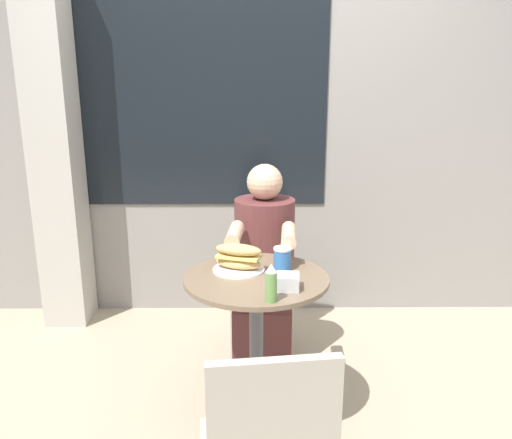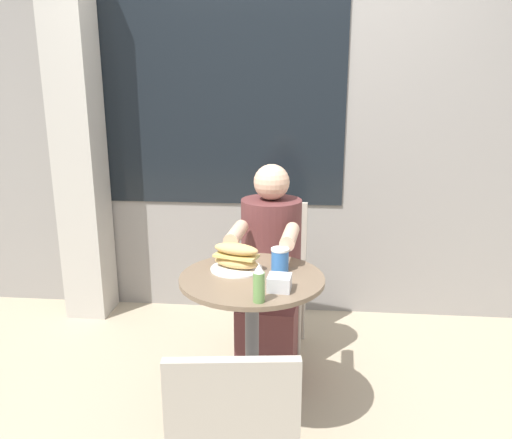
{
  "view_description": "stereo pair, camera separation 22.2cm",
  "coord_description": "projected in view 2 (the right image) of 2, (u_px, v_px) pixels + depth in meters",
  "views": [
    {
      "loc": [
        -0.02,
        -1.96,
        1.52
      ],
      "look_at": [
        0.0,
        0.18,
        0.95
      ],
      "focal_mm": 35.0,
      "sensor_mm": 36.0,
      "label": 1
    },
    {
      "loc": [
        0.2,
        -1.96,
        1.52
      ],
      "look_at": [
        0.0,
        0.18,
        0.95
      ],
      "focal_mm": 35.0,
      "sensor_mm": 36.0,
      "label": 2
    }
  ],
  "objects": [
    {
      "name": "napkin_box",
      "position": [
        279.0,
        283.0,
        1.95
      ],
      "size": [
        0.1,
        0.1,
        0.06
      ],
      "rotation": [
        0.0,
        0.0,
        -0.08
      ],
      "color": "silver",
      "rests_on": "cafe_table"
    },
    {
      "name": "ground_plane",
      "position": [
        252.0,
        429.0,
        2.29
      ],
      "size": [
        8.0,
        8.0,
        0.0
      ],
      "primitive_type": "plane",
      "color": "tan"
    },
    {
      "name": "condiment_bottle",
      "position": [
        259.0,
        284.0,
        1.83
      ],
      "size": [
        0.04,
        0.04,
        0.15
      ],
      "color": "#66934C",
      "rests_on": "cafe_table"
    },
    {
      "name": "seated_diner",
      "position": [
        270.0,
        287.0,
        2.62
      ],
      "size": [
        0.35,
        0.57,
        1.15
      ],
      "rotation": [
        0.0,
        0.0,
        3.07
      ],
      "color": "brown",
      "rests_on": "ground_plane"
    },
    {
      "name": "sandwich_on_plate",
      "position": [
        236.0,
        258.0,
        2.16
      ],
      "size": [
        0.23,
        0.23,
        0.12
      ],
      "rotation": [
        0.0,
        0.0,
        -0.3
      ],
      "color": "white",
      "rests_on": "cafe_table"
    },
    {
      "name": "lattice_pillar",
      "position": [
        78.0,
        139.0,
        3.21
      ],
      "size": [
        0.27,
        0.27,
        2.4
      ],
      "color": "#B2ADA3",
      "rests_on": "ground_plane"
    },
    {
      "name": "diner_chair",
      "position": [
        275.0,
        262.0,
        2.95
      ],
      "size": [
        0.41,
        0.41,
        0.87
      ],
      "rotation": [
        0.0,
        0.0,
        3.07
      ],
      "color": "#ADA393",
      "rests_on": "ground_plane"
    },
    {
      "name": "cafe_table",
      "position": [
        252.0,
        322.0,
        2.15
      ],
      "size": [
        0.61,
        0.61,
        0.75
      ],
      "color": "brown",
      "rests_on": "ground_plane"
    },
    {
      "name": "storefront_wall",
      "position": [
        272.0,
        107.0,
        3.23
      ],
      "size": [
        8.0,
        0.09,
        2.8
      ],
      "color": "gray",
      "rests_on": "ground_plane"
    },
    {
      "name": "drink_cup",
      "position": [
        280.0,
        260.0,
        2.15
      ],
      "size": [
        0.08,
        0.08,
        0.1
      ],
      "color": "#336BB7",
      "rests_on": "cafe_table"
    }
  ]
}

